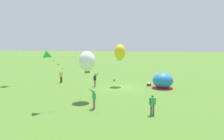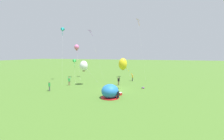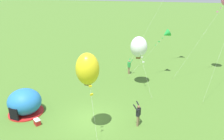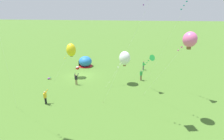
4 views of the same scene
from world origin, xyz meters
name	(u,v)px [view 4 (image 4 of 4)]	position (x,y,z in m)	size (l,w,h in m)	color
ground_plane	(82,76)	(0.00, 0.00, 0.00)	(300.00, 300.00, 0.00)	#477028
popup_tent	(85,62)	(-5.44, -0.75, 1.00)	(2.81, 2.81, 2.10)	#2672BF
cooler_box	(77,68)	(-3.54, -1.88, 0.22)	(0.64, 0.58, 0.44)	red
toddler_crawling	(49,78)	(2.17, -4.94, 0.18)	(0.42, 0.54, 0.32)	purple
person_flying_kite	(45,97)	(9.84, -1.67, 1.00)	(0.68, 0.47, 1.89)	black
person_strolling	(76,79)	(3.76, 0.30, 1.00)	(0.55, 0.68, 1.89)	#8C7251
person_center_field	(141,75)	(0.69, 10.34, 1.00)	(0.68, 0.72, 1.89)	#8C7251
person_with_toddler	(143,65)	(-4.61, 10.97, 0.96)	(0.55, 0.37, 1.72)	#4C4C51
kite_white	(125,58)	(2.25, 7.64, 4.13)	(2.80, 3.56, 5.20)	silver
kite_green	(151,58)	(4.59, 11.28, 4.89)	(4.44, 2.96, 5.44)	silver
kite_yellow	(71,50)	(0.56, -1.33, 4.78)	(2.58, 3.48, 5.88)	silver
kite_pink	(190,39)	(10.65, 14.13, 8.52)	(5.46, 4.29, 9.27)	silver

